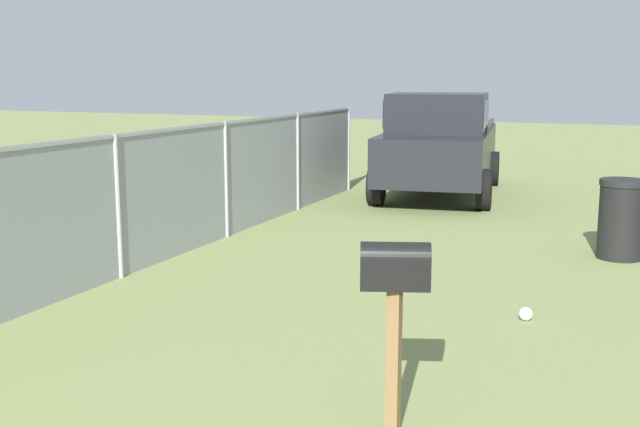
{
  "coord_description": "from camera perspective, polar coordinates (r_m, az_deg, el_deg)",
  "views": [
    {
      "loc": [
        -0.44,
        -1.61,
        2.49
      ],
      "look_at": [
        6.03,
        1.09,
        1.22
      ],
      "focal_mm": 43.98,
      "sensor_mm": 36.0,
      "label": 1
    }
  ],
  "objects": [
    {
      "name": "fence_section",
      "position": [
        9.78,
        -14.53,
        0.87
      ],
      "size": [
        15.93,
        0.07,
        1.77
      ],
      "color": "#9EA3A8",
      "rests_on": "ground"
    },
    {
      "name": "pickup_truck",
      "position": [
        16.09,
        8.67,
        5.18
      ],
      "size": [
        5.26,
        2.79,
        2.09
      ],
      "rotation": [
        0.0,
        0.0,
        3.28
      ],
      "color": "black",
      "rests_on": "ground"
    },
    {
      "name": "litter_bag_near_hydrant",
      "position": [
        8.29,
        14.74,
        -7.08
      ],
      "size": [
        0.14,
        0.14,
        0.14
      ],
      "primitive_type": "sphere",
      "color": "silver",
      "rests_on": "ground"
    },
    {
      "name": "mailbox",
      "position": [
        5.35,
        5.48,
        -5.0
      ],
      "size": [
        0.34,
        0.51,
        1.36
      ],
      "rotation": [
        0.0,
        0.0,
        0.33
      ],
      "color": "brown",
      "rests_on": "ground"
    },
    {
      "name": "trash_bin",
      "position": [
        11.3,
        21.09,
        -0.37
      ],
      "size": [
        0.63,
        0.63,
        1.08
      ],
      "color": "black",
      "rests_on": "ground"
    }
  ]
}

